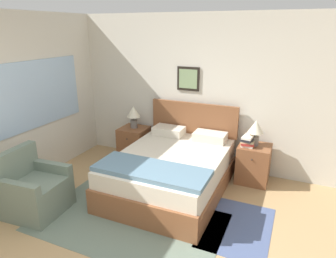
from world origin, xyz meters
name	(u,v)px	position (x,y,z in m)	size (l,w,h in m)	color
wall_back	(201,93)	(0.00, 2.92, 1.30)	(6.88, 0.09, 2.60)	beige
wall_left	(34,99)	(-2.27, 1.45, 1.30)	(0.08, 5.29, 2.60)	beige
area_rug_main	(128,222)	(-0.26, 0.85, 0.00)	(2.37, 1.40, 0.01)	slate
area_rug_bedside	(237,227)	(1.04, 1.32, 0.00)	(0.81, 1.15, 0.01)	#47567F
bed	(171,170)	(-0.08, 1.83, 0.32)	(1.53, 2.05, 1.15)	brown
armchair	(34,191)	(-1.53, 0.57, 0.30)	(0.75, 0.76, 0.86)	slate
nightstand_near_window	(134,143)	(-1.17, 2.60, 0.31)	(0.49, 0.50, 0.61)	brown
nightstand_by_door	(253,164)	(1.01, 2.60, 0.31)	(0.49, 0.50, 0.61)	brown
table_lamp_near_window	(134,114)	(-1.17, 2.62, 0.88)	(0.24, 0.24, 0.41)	slate
table_lamp_by_door	(256,129)	(0.99, 2.62, 0.88)	(0.24, 0.24, 0.41)	slate
book_thick_bottom	(247,145)	(0.90, 2.56, 0.63)	(0.19, 0.22, 0.03)	silver
book_hardcover_middle	(248,143)	(0.90, 2.56, 0.66)	(0.22, 0.27, 0.03)	#B7332D
book_novel_upper	(248,141)	(0.90, 2.56, 0.69)	(0.20, 0.23, 0.02)	beige
book_slim_near_top	(248,139)	(0.90, 2.56, 0.72)	(0.21, 0.28, 0.04)	#232328
book_paperback_top	(248,137)	(0.90, 2.56, 0.76)	(0.18, 0.29, 0.03)	silver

